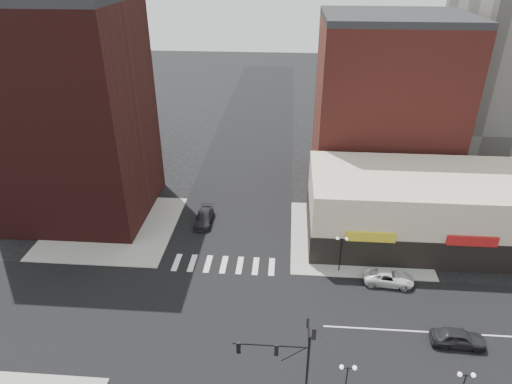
{
  "coord_description": "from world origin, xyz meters",
  "views": [
    {
      "loc": [
        6.32,
        -30.49,
        29.81
      ],
      "look_at": [
        3.63,
        4.38,
        11.0
      ],
      "focal_mm": 32.0,
      "sensor_mm": 36.0,
      "label": 1
    }
  ],
  "objects_px": {
    "street_lamp_se_b": "(464,383)",
    "white_suv": "(389,278)",
    "traffic_signal": "(294,354)",
    "dark_sedan_north": "(204,218)",
    "street_lamp_se_a": "(347,376)",
    "dark_sedan_east": "(458,338)",
    "street_lamp_ne": "(341,245)"
  },
  "relations": [
    {
      "from": "street_lamp_se_b",
      "to": "white_suv",
      "type": "bearing_deg",
      "value": 98.67
    },
    {
      "from": "traffic_signal",
      "to": "dark_sedan_north",
      "type": "xyz_separation_m",
      "value": [
        -10.88,
        24.18,
        -4.26
      ]
    },
    {
      "from": "traffic_signal",
      "to": "street_lamp_se_a",
      "type": "relative_size",
      "value": 1.87
    },
    {
      "from": "traffic_signal",
      "to": "street_lamp_se_b",
      "type": "height_order",
      "value": "traffic_signal"
    },
    {
      "from": "dark_sedan_east",
      "to": "dark_sedan_north",
      "type": "bearing_deg",
      "value": 57.36
    },
    {
      "from": "street_lamp_ne",
      "to": "dark_sedan_east",
      "type": "xyz_separation_m",
      "value": [
        9.19,
        -9.24,
        -2.52
      ]
    },
    {
      "from": "street_lamp_ne",
      "to": "dark_sedan_north",
      "type": "distance_m",
      "value": 17.92
    },
    {
      "from": "traffic_signal",
      "to": "street_lamp_se_a",
      "type": "height_order",
      "value": "traffic_signal"
    },
    {
      "from": "traffic_signal",
      "to": "dark_sedan_east",
      "type": "distance_m",
      "value": 15.99
    },
    {
      "from": "white_suv",
      "to": "dark_sedan_east",
      "type": "relative_size",
      "value": 1.1
    },
    {
      "from": "traffic_signal",
      "to": "dark_sedan_east",
      "type": "height_order",
      "value": "traffic_signal"
    },
    {
      "from": "dark_sedan_east",
      "to": "dark_sedan_north",
      "type": "relative_size",
      "value": 0.93
    },
    {
      "from": "street_lamp_se_a",
      "to": "street_lamp_ne",
      "type": "bearing_deg",
      "value": 86.42
    },
    {
      "from": "dark_sedan_north",
      "to": "street_lamp_se_a",
      "type": "bearing_deg",
      "value": -58.66
    },
    {
      "from": "white_suv",
      "to": "dark_sedan_north",
      "type": "bearing_deg",
      "value": 69.24
    },
    {
      "from": "traffic_signal",
      "to": "white_suv",
      "type": "relative_size",
      "value": 1.57
    },
    {
      "from": "street_lamp_se_a",
      "to": "street_lamp_se_b",
      "type": "xyz_separation_m",
      "value": [
        8.0,
        0.0,
        0.0
      ]
    },
    {
      "from": "dark_sedan_east",
      "to": "dark_sedan_north",
      "type": "xyz_separation_m",
      "value": [
        -24.83,
        17.59,
        -0.06
      ]
    },
    {
      "from": "street_lamp_se_b",
      "to": "dark_sedan_north",
      "type": "xyz_separation_m",
      "value": [
        -22.65,
        24.35,
        -2.59
      ]
    },
    {
      "from": "traffic_signal",
      "to": "street_lamp_se_b",
      "type": "bearing_deg",
      "value": -0.82
    },
    {
      "from": "street_lamp_se_a",
      "to": "dark_sedan_east",
      "type": "height_order",
      "value": "street_lamp_se_a"
    },
    {
      "from": "street_lamp_se_b",
      "to": "dark_sedan_east",
      "type": "relative_size",
      "value": 0.92
    },
    {
      "from": "traffic_signal",
      "to": "dark_sedan_north",
      "type": "distance_m",
      "value": 26.86
    },
    {
      "from": "street_lamp_se_b",
      "to": "white_suv",
      "type": "distance_m",
      "value": 14.9
    },
    {
      "from": "street_lamp_ne",
      "to": "traffic_signal",
      "type": "bearing_deg",
      "value": -106.75
    },
    {
      "from": "white_suv",
      "to": "dark_sedan_north",
      "type": "distance_m",
      "value": 22.69
    },
    {
      "from": "street_lamp_se_a",
      "to": "dark_sedan_east",
      "type": "bearing_deg",
      "value": 33.56
    },
    {
      "from": "street_lamp_ne",
      "to": "dark_sedan_east",
      "type": "distance_m",
      "value": 13.27
    },
    {
      "from": "traffic_signal",
      "to": "dark_sedan_east",
      "type": "xyz_separation_m",
      "value": [
        13.95,
        6.59,
        -4.19
      ]
    },
    {
      "from": "white_suv",
      "to": "dark_sedan_east",
      "type": "xyz_separation_m",
      "value": [
        4.4,
        -7.74,
        0.08
      ]
    },
    {
      "from": "street_lamp_se_b",
      "to": "dark_sedan_east",
      "type": "distance_m",
      "value": 7.54
    },
    {
      "from": "dark_sedan_north",
      "to": "white_suv",
      "type": "bearing_deg",
      "value": -25.42
    }
  ]
}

